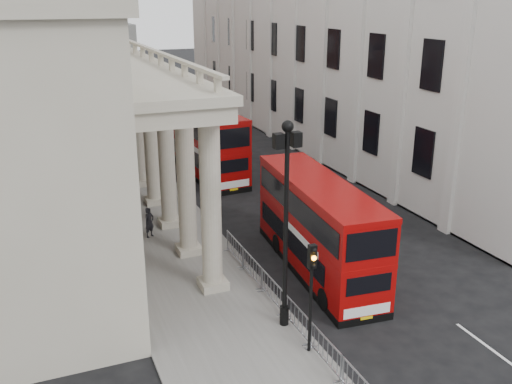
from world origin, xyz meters
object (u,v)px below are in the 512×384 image
Objects in this scene: lamp_post_north at (131,90)px; lamp_post_mid at (178,127)px; lamp_post_south at (286,213)px; traffic_light at (312,279)px; pedestrian_a at (149,222)px; pedestrian_b at (131,195)px; pedestrian_c at (120,175)px; bus_near at (318,225)px; bus_far at (202,139)px.

lamp_post_mid is at bearing -90.00° from lamp_post_north.
lamp_post_south is 1.93× the size of traffic_light.
lamp_post_south is at bearing -90.00° from lamp_post_north.
pedestrian_a is (-3.12, -5.24, -3.95)m from lamp_post_mid.
pedestrian_b is 4.54m from pedestrian_c.
pedestrian_c is at bearing 118.21° from bus_near.
bus_far is at bearing 81.52° from lamp_post_south.
lamp_post_north is 1.93× the size of traffic_light.
pedestrian_a is at bearing 98.32° from pedestrian_b.
lamp_post_north is at bearing 63.14° from pedestrian_c.
lamp_post_mid reaches higher than pedestrian_a.
bus_near is at bearing 48.29° from lamp_post_south.
bus_far is at bearing 60.31° from lamp_post_mid.
lamp_post_south is 16.06m from pedestrian_b.
lamp_post_north reaches higher than bus_far.
lamp_post_north is 21.83m from pedestrian_a.
pedestrian_a is at bearing -98.36° from lamp_post_north.
bus_far is at bearing 96.04° from bus_near.
lamp_post_north reaches higher than traffic_light.
lamp_post_south reaches higher than bus_far.
lamp_post_mid is 12.76m from bus_near.
pedestrian_a is (-6.35, -10.91, -1.61)m from bus_far.
lamp_post_north is 0.79× the size of bus_near.
pedestrian_b is 1.02× the size of pedestrian_c.
lamp_post_mid reaches higher than traffic_light.
lamp_post_mid reaches higher than pedestrian_c.
bus_far is 9.29m from pedestrian_b.
lamp_post_south reaches higher than pedestrian_a.
traffic_light reaches higher than pedestrian_a.
pedestrian_c is (-6.44, -1.89, -1.50)m from bus_far.
pedestrian_a is (-3.12, 10.76, -3.95)m from lamp_post_south.
pedestrian_b is (-3.31, 15.24, -3.83)m from lamp_post_south.
pedestrian_c is at bearing -168.10° from bus_far.
lamp_post_mid and lamp_post_north have the same top height.
bus_far is 6.09× the size of pedestrian_c.
pedestrian_b is (-3.41, 17.26, -2.02)m from traffic_light.
lamp_post_mid is (0.00, 16.00, 0.00)m from lamp_post_south.
lamp_post_mid is at bearing 90.32° from traffic_light.
pedestrian_c is at bearing -85.41° from pedestrian_b.
pedestrian_b is at bearing -167.04° from lamp_post_mid.
lamp_post_mid is 0.79× the size of bus_near.
lamp_post_mid is 16.00m from lamp_post_north.
traffic_light is (0.10, -18.02, -1.80)m from lamp_post_mid.
pedestrian_b is at bearing 101.17° from traffic_light.
lamp_post_north is 4.95× the size of pedestrian_a.
pedestrian_b is at bearing -101.17° from lamp_post_north.
lamp_post_south is 0.79× the size of bus_near.
bus_near is (3.59, -27.97, -2.57)m from lamp_post_north.
traffic_light is 2.26× the size of pedestrian_c.
lamp_post_south is 4.95× the size of pedestrian_a.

